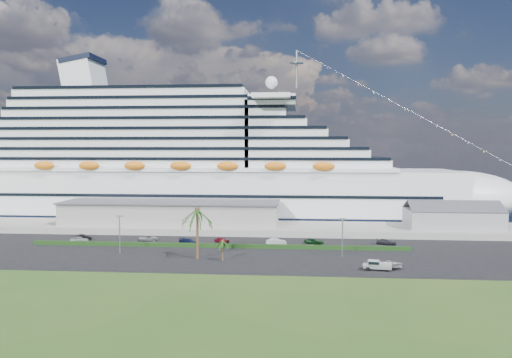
# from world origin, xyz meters

# --- Properties ---
(ground) EXTENTS (420.00, 420.00, 0.00)m
(ground) POSITION_xyz_m (0.00, 0.00, 0.00)
(ground) COLOR #28531B
(ground) RESTS_ON ground
(asphalt_lot) EXTENTS (140.00, 38.00, 0.12)m
(asphalt_lot) POSITION_xyz_m (0.00, 11.00, 0.06)
(asphalt_lot) COLOR black
(asphalt_lot) RESTS_ON ground
(wharf) EXTENTS (240.00, 20.00, 1.80)m
(wharf) POSITION_xyz_m (0.00, 40.00, 0.90)
(wharf) COLOR gray
(wharf) RESTS_ON ground
(water) EXTENTS (420.00, 160.00, 0.02)m
(water) POSITION_xyz_m (0.00, 130.00, 0.01)
(water) COLOR black
(water) RESTS_ON ground
(cruise_ship) EXTENTS (191.00, 38.00, 54.00)m
(cruise_ship) POSITION_xyz_m (-21.53, 64.00, 16.69)
(cruise_ship) COLOR silver
(cruise_ship) RESTS_ON ground
(terminal_building) EXTENTS (61.00, 15.00, 6.30)m
(terminal_building) POSITION_xyz_m (-25.00, 40.00, 5.01)
(terminal_building) COLOR gray
(terminal_building) RESTS_ON wharf
(port_shed) EXTENTS (24.00, 12.31, 7.37)m
(port_shed) POSITION_xyz_m (52.00, 40.00, 4.40)
(port_shed) COLOR gray
(port_shed) RESTS_ON wharf
(hedge) EXTENTS (88.00, 1.10, 0.90)m
(hedge) POSITION_xyz_m (-8.00, 16.00, 0.57)
(hedge) COLOR black
(hedge) RESTS_ON asphalt_lot
(lamp_post_left) EXTENTS (1.60, 0.35, 8.27)m
(lamp_post_left) POSITION_xyz_m (-28.00, 8.00, 5.34)
(lamp_post_left) COLOR gray
(lamp_post_left) RESTS_ON asphalt_lot
(lamp_post_right) EXTENTS (1.60, 0.35, 8.27)m
(lamp_post_right) POSITION_xyz_m (20.00, 8.00, 5.34)
(lamp_post_right) COLOR gray
(lamp_post_right) RESTS_ON asphalt_lot
(palm_tall) EXTENTS (8.82, 8.82, 11.13)m
(palm_tall) POSITION_xyz_m (-10.00, 4.00, 9.20)
(palm_tall) COLOR #47301E
(palm_tall) RESTS_ON ground
(palm_short) EXTENTS (3.53, 3.53, 4.56)m
(palm_short) POSITION_xyz_m (-4.50, 2.50, 3.67)
(palm_short) COLOR #47301E
(palm_short) RESTS_ON ground
(parked_car_0) EXTENTS (4.64, 3.37, 1.47)m
(parked_car_0) POSITION_xyz_m (-42.21, 19.10, 0.85)
(parked_car_0) COLOR #B4B4B6
(parked_car_0) RESTS_ON asphalt_lot
(parked_car_1) EXTENTS (4.52, 2.58, 1.41)m
(parked_car_1) POSITION_xyz_m (-42.87, 22.69, 0.83)
(parked_car_1) COLOR black
(parked_car_1) RESTS_ON asphalt_lot
(parked_car_2) EXTENTS (4.97, 3.21, 1.27)m
(parked_car_2) POSITION_xyz_m (-26.23, 23.02, 0.76)
(parked_car_2) COLOR #919399
(parked_car_2) RESTS_ON asphalt_lot
(parked_car_3) EXTENTS (5.12, 3.66, 1.38)m
(parked_car_3) POSITION_xyz_m (-15.37, 19.44, 0.81)
(parked_car_3) COLOR #121940
(parked_car_3) RESTS_ON asphalt_lot
(parked_car_4) EXTENTS (3.90, 2.61, 1.23)m
(parked_car_4) POSITION_xyz_m (-7.68, 22.02, 0.74)
(parked_car_4) COLOR maroon
(parked_car_4) RESTS_ON asphalt_lot
(parked_car_5) EXTENTS (5.00, 2.45, 1.58)m
(parked_car_5) POSITION_xyz_m (5.58, 20.04, 0.91)
(parked_car_5) COLOR silver
(parked_car_5) RESTS_ON asphalt_lot
(parked_car_6) EXTENTS (5.05, 3.59, 1.28)m
(parked_car_6) POSITION_xyz_m (14.58, 22.31, 0.76)
(parked_car_6) COLOR black
(parked_car_6) RESTS_ON asphalt_lot
(parked_car_7) EXTENTS (4.98, 2.97, 1.35)m
(parked_car_7) POSITION_xyz_m (31.59, 22.76, 0.80)
(parked_car_7) COLOR #232328
(parked_car_7) RESTS_ON asphalt_lot
(pickup_truck) EXTENTS (5.46, 2.55, 1.85)m
(pickup_truck) POSITION_xyz_m (25.46, -2.73, 1.14)
(pickup_truck) COLOR black
(pickup_truck) RESTS_ON asphalt_lot
(boat_trailer) EXTENTS (5.53, 3.63, 1.58)m
(boat_trailer) POSITION_xyz_m (28.10, -1.82, 1.17)
(boat_trailer) COLOR gray
(boat_trailer) RESTS_ON asphalt_lot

